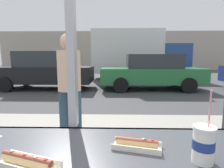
{
  "coord_description": "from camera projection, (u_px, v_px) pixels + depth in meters",
  "views": [
    {
      "loc": [
        0.28,
        -1.06,
        1.44
      ],
      "look_at": [
        0.21,
        1.83,
        1.03
      ],
      "focal_mm": 29.17,
      "sensor_mm": 36.0,
      "label": 1
    }
  ],
  "objects": [
    {
      "name": "ground_plane",
      "position": [
        111.0,
        87.0,
        9.18
      ],
      "size": [
        60.0,
        60.0,
        0.0
      ],
      "primitive_type": "plane",
      "color": "#424244"
    },
    {
      "name": "sidewalk_strip",
      "position": [
        98.0,
        146.0,
        2.84
      ],
      "size": [
        16.0,
        2.8,
        0.14
      ],
      "primitive_type": "cube",
      "color": "#9E998E",
      "rests_on": "ground"
    },
    {
      "name": "building_facade_far",
      "position": [
        114.0,
        51.0,
        22.64
      ],
      "size": [
        28.0,
        1.2,
        4.65
      ],
      "primitive_type": "cube",
      "color": "#A89E8E",
      "rests_on": "ground"
    },
    {
      "name": "soda_cup_right",
      "position": [
        203.0,
        144.0,
        0.76
      ],
      "size": [
        0.09,
        0.09,
        0.32
      ],
      "color": "silver",
      "rests_on": "window_counter"
    },
    {
      "name": "hotdog_tray_near",
      "position": [
        137.0,
        144.0,
        0.89
      ],
      "size": [
        0.25,
        0.14,
        0.05
      ],
      "color": "silver",
      "rests_on": "window_counter"
    },
    {
      "name": "hotdog_tray_far",
      "position": [
        27.0,
        162.0,
        0.73
      ],
      "size": [
        0.29,
        0.18,
        0.05
      ],
      "color": "silver",
      "rests_on": "window_counter"
    },
    {
      "name": "parked_car_black",
      "position": [
        45.0,
        70.0,
        8.49
      ],
      "size": [
        4.41,
        2.04,
        1.73
      ],
      "color": "black",
      "rests_on": "ground"
    },
    {
      "name": "parked_car_green",
      "position": [
        151.0,
        71.0,
        8.38
      ],
      "size": [
        4.53,
        2.05,
        1.6
      ],
      "color": "#236B38",
      "rests_on": "ground"
    },
    {
      "name": "box_truck",
      "position": [
        136.0,
        54.0,
        12.37
      ],
      "size": [
        6.34,
        2.44,
        3.25
      ],
      "color": "silver",
      "rests_on": "ground"
    },
    {
      "name": "pedestrian",
      "position": [
        69.0,
        84.0,
        2.57
      ],
      "size": [
        0.32,
        0.32,
        1.63
      ],
      "color": "#28404F",
      "rests_on": "sidewalk_strip"
    }
  ]
}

